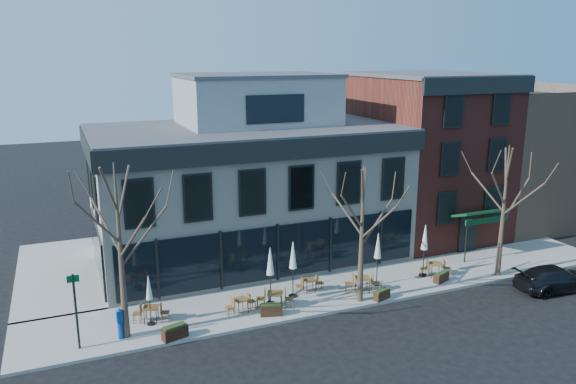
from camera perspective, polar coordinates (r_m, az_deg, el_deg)
name	(u,v)px	position (r m, az deg, el deg)	size (l,w,h in m)	color
ground	(277,284)	(31.58, -1.09, -9.32)	(120.00, 120.00, 0.00)	black
sidewalk_front	(348,288)	(31.03, 6.07, -9.69)	(33.50, 4.70, 0.15)	gray
sidewalk_side	(58,274)	(35.28, -22.33, -7.73)	(4.50, 12.00, 0.15)	gray
corner_building	(248,182)	(34.68, -4.07, 1.00)	(18.39, 10.39, 11.10)	beige
red_brick_building	(424,154)	(40.32, 13.68, 3.79)	(8.20, 11.78, 11.18)	maroon
bg_building	(522,151)	(47.66, 22.71, 3.85)	(12.00, 12.00, 10.00)	#8C664C
tree_corner	(121,250)	(25.29, -16.65, -5.65)	(3.93, 3.98, 7.92)	#382B21
tree_mid	(362,233)	(28.18, 7.53, -4.13)	(3.50, 3.55, 7.04)	#382B21
tree_right	(504,210)	(33.39, 21.07, -1.68)	(3.72, 3.77, 7.48)	#382B21
sign_pole	(76,307)	(25.72, -20.76, -10.87)	(0.50, 0.10, 3.40)	black
parked_sedan	(556,278)	(33.80, 25.54, -7.93)	(1.88, 4.62, 1.34)	black
call_box	(120,322)	(26.44, -16.73, -12.58)	(0.29, 0.29, 1.48)	#0B3C95
cafe_set_0	(151,312)	(27.72, -13.74, -11.80)	(1.78, 0.95, 0.92)	brown
cafe_set_1	(241,304)	(27.96, -4.82, -11.26)	(1.67, 0.78, 0.86)	brown
cafe_set_2	(275,298)	(28.29, -1.32, -10.74)	(1.91, 1.21, 1.00)	brown
cafe_set_3	(310,284)	(30.16, 2.22, -9.31)	(1.57, 0.67, 0.82)	brown
cafe_set_4	(363,283)	(30.29, 7.59, -9.14)	(1.94, 1.06, 1.00)	brown
cafe_set_5	(436,268)	(33.15, 14.76, -7.48)	(1.79, 1.08, 0.93)	brown
umbrella_0	(149,290)	(26.96, -13.94, -9.67)	(0.39, 0.39, 2.43)	black
umbrella_1	(270,264)	(28.08, -1.81, -7.35)	(0.48, 0.48, 3.01)	black
umbrella_2	(293,258)	(28.92, 0.51, -6.74)	(0.48, 0.48, 2.99)	black
umbrella_3	(378,249)	(30.76, 9.12, -5.71)	(0.47, 0.47, 2.94)	black
umbrella_4	(425,240)	(32.46, 13.73, -4.77)	(0.48, 0.48, 3.02)	black
planter_0	(175,332)	(26.10, -11.42, -13.75)	(1.22, 0.75, 0.64)	black
planter_1	(271,310)	(27.65, -1.73, -11.85)	(1.13, 0.69, 0.59)	black
planter_2	(382,294)	(29.69, 9.50, -10.23)	(1.00, 0.64, 0.52)	#321F10
planter_3	(441,277)	(32.52, 15.30, -8.35)	(1.02, 0.65, 0.53)	black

